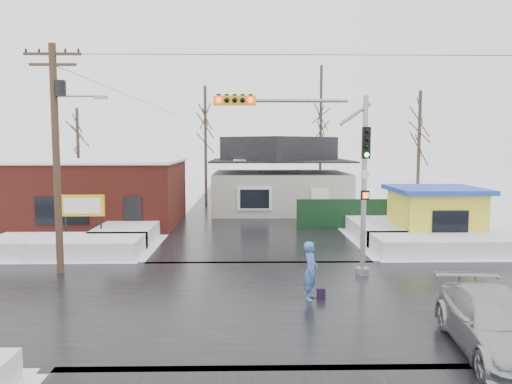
{
  "coord_description": "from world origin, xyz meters",
  "views": [
    {
      "loc": [
        -0.56,
        -16.17,
        5.15
      ],
      "look_at": [
        -0.13,
        6.2,
        3.0
      ],
      "focal_mm": 35.0,
      "sensor_mm": 36.0,
      "label": 1
    }
  ],
  "objects_px": {
    "utility_pole": "(58,145)",
    "kiosk": "(435,214)",
    "traffic_signal": "(324,160)",
    "car": "(498,325)",
    "pedestrian": "(311,271)",
    "marquee_sign": "(83,207)"
  },
  "relations": [
    {
      "from": "utility_pole",
      "to": "kiosk",
      "type": "relative_size",
      "value": 1.96
    },
    {
      "from": "traffic_signal",
      "to": "car",
      "type": "bearing_deg",
      "value": -66.85
    },
    {
      "from": "utility_pole",
      "to": "car",
      "type": "bearing_deg",
      "value": -30.4
    },
    {
      "from": "utility_pole",
      "to": "pedestrian",
      "type": "distance_m",
      "value": 10.95
    },
    {
      "from": "utility_pole",
      "to": "marquee_sign",
      "type": "distance_m",
      "value": 6.87
    },
    {
      "from": "utility_pole",
      "to": "pedestrian",
      "type": "xyz_separation_m",
      "value": [
        9.48,
        -3.57,
        -4.14
      ]
    },
    {
      "from": "kiosk",
      "to": "pedestrian",
      "type": "distance_m",
      "value": 12.84
    },
    {
      "from": "car",
      "to": "marquee_sign",
      "type": "bearing_deg",
      "value": 142.38
    },
    {
      "from": "utility_pole",
      "to": "pedestrian",
      "type": "bearing_deg",
      "value": -20.65
    },
    {
      "from": "kiosk",
      "to": "marquee_sign",
      "type": "bearing_deg",
      "value": -178.45
    },
    {
      "from": "traffic_signal",
      "to": "pedestrian",
      "type": "bearing_deg",
      "value": -106.15
    },
    {
      "from": "traffic_signal",
      "to": "pedestrian",
      "type": "height_order",
      "value": "traffic_signal"
    },
    {
      "from": "marquee_sign",
      "to": "pedestrian",
      "type": "xyz_separation_m",
      "value": [
        10.55,
        -9.57,
        -0.95
      ]
    },
    {
      "from": "car",
      "to": "traffic_signal",
      "type": "bearing_deg",
      "value": 119.19
    },
    {
      "from": "traffic_signal",
      "to": "utility_pole",
      "type": "bearing_deg",
      "value": 177.05
    },
    {
      "from": "traffic_signal",
      "to": "kiosk",
      "type": "height_order",
      "value": "traffic_signal"
    },
    {
      "from": "utility_pole",
      "to": "marquee_sign",
      "type": "relative_size",
      "value": 3.53
    },
    {
      "from": "marquee_sign",
      "to": "kiosk",
      "type": "bearing_deg",
      "value": 1.55
    },
    {
      "from": "pedestrian",
      "to": "car",
      "type": "xyz_separation_m",
      "value": [
        4.04,
        -4.36,
        -0.24
      ]
    },
    {
      "from": "kiosk",
      "to": "car",
      "type": "bearing_deg",
      "value": -105.13
    },
    {
      "from": "pedestrian",
      "to": "car",
      "type": "height_order",
      "value": "pedestrian"
    },
    {
      "from": "marquee_sign",
      "to": "traffic_signal",
      "type": "bearing_deg",
      "value": -29.72
    }
  ]
}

